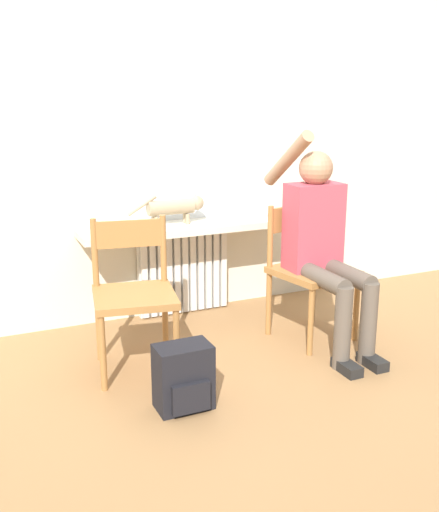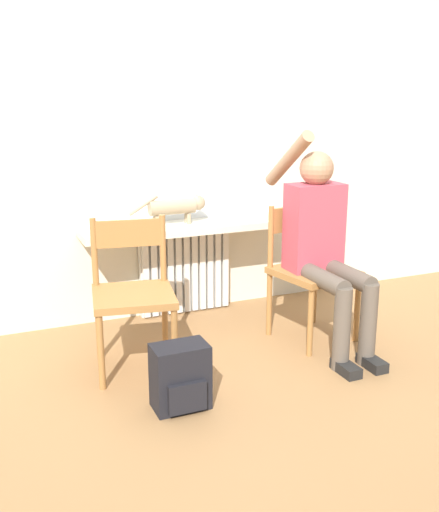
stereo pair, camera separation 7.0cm
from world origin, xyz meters
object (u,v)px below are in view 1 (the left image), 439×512
at_px(chair_left, 134,292).
at_px(chair_right, 309,268).
at_px(backpack, 184,378).
at_px(cat, 176,207).
at_px(person, 323,240).

distance_m(chair_left, chair_right, 1.16).
xyz_separation_m(chair_left, backpack, (0.09, -0.55, -0.29)).
bearing_deg(cat, backpack, -108.99).
height_order(person, cat, person).
relative_size(chair_right, backpack, 2.55).
relative_size(chair_left, person, 0.64).
xyz_separation_m(person, backpack, (-1.08, -0.42, -0.51)).
bearing_deg(cat, person, -48.44).
relative_size(person, cat, 2.48).
xyz_separation_m(chair_right, cat, (-0.67, 0.63, 0.34)).
bearing_deg(backpack, chair_right, 27.08).
bearing_deg(person, backpack, -158.62).
distance_m(chair_left, cat, 0.87).
distance_m(chair_left, person, 1.19).
xyz_separation_m(chair_right, backpack, (-1.07, -0.55, -0.29)).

